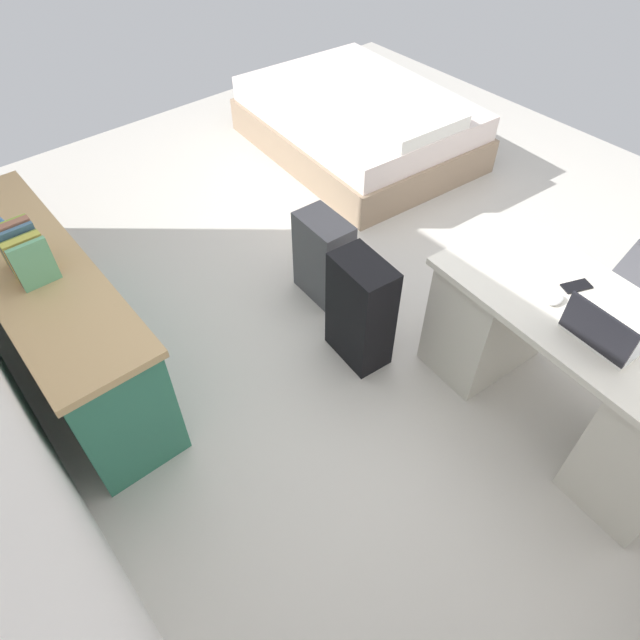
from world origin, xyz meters
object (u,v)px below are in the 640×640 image
Objects in this scene: suitcase_black at (360,311)px; figurine_small at (2,224)px; laptop at (602,333)px; cell_phone_by_mouse at (576,286)px; credenza at (58,319)px; computer_mouse at (555,299)px; bed at (359,124)px; suitcase_spare_grey at (323,258)px; desk at (567,367)px.

figurine_small is (1.29, 1.30, 0.48)m from suitcase_black.
laptop is 2.40× the size of cell_phone_by_mouse.
credenza reaches higher than suitcase_black.
computer_mouse is at bearing -135.35° from credenza.
laptop is 2.97× the size of figurine_small.
bed is at bearing -37.15° from suitcase_black.
laptop is 0.34m from cell_phone_by_mouse.
computer_mouse is (0.26, -0.06, -0.03)m from laptop.
bed reaches higher than suitcase_spare_grey.
suitcase_black is 1.08m from cell_phone_by_mouse.
desk is at bearing -141.57° from figurine_small.
laptop reaches higher than suitcase_black.
suitcase_black is at bearing 164.40° from suitcase_spare_grey.
bed is at bearing -81.73° from figurine_small.
bed is 2.80m from computer_mouse.
cell_phone_by_mouse is at bearing -138.31° from suitcase_black.
bed is 3.54× the size of suitcase_spare_grey.
credenza is at bearing 69.34° from cell_phone_by_mouse.
computer_mouse is at bearing -146.39° from suitcase_black.
computer_mouse is 0.91× the size of figurine_small.
credenza is 13.24× the size of cell_phone_by_mouse.
suitcase_black is (0.96, 0.48, -0.05)m from desk.
figurine_small reaches higher than bed.
bed is (0.75, -2.87, -0.14)m from credenza.
cell_phone_by_mouse is (-0.01, -0.16, -0.01)m from computer_mouse.
suitcase_black is 0.56m from suitcase_spare_grey.
desk is 4.56× the size of laptop.
laptop is (-0.09, 0.12, 0.41)m from desk.
laptop reaches higher than credenza.
computer_mouse reaches higher than desk.
desk is 0.43m from laptop.
credenza reaches higher than cell_phone_by_mouse.
suitcase_spare_grey is at bearing 11.58° from desk.
laptop is (-2.01, -1.67, 0.41)m from credenza.
suitcase_black is 2.08× the size of laptop.
laptop reaches higher than computer_mouse.
desk is 13.52× the size of figurine_small.
computer_mouse is (0.17, 0.06, 0.37)m from desk.
figurine_small is (2.34, 1.67, 0.02)m from laptop.
laptop is (-1.05, -0.37, 0.45)m from suitcase_black.
bed is at bearing 1.12° from cell_phone_by_mouse.
suitcase_spare_grey is at bearing -13.38° from suitcase_black.
suitcase_spare_grey is at bearing 130.44° from bed.
credenza is 2.65m from laptop.
figurine_small reaches higher than computer_mouse.
desk is at bearing -137.04° from credenza.
computer_mouse reaches higher than bed.
suitcase_black is at bearing -134.71° from figurine_small.
suitcase_spare_grey is 1.43m from computer_mouse.
figurine_small is (0.76, 1.48, 0.53)m from suitcase_spare_grey.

